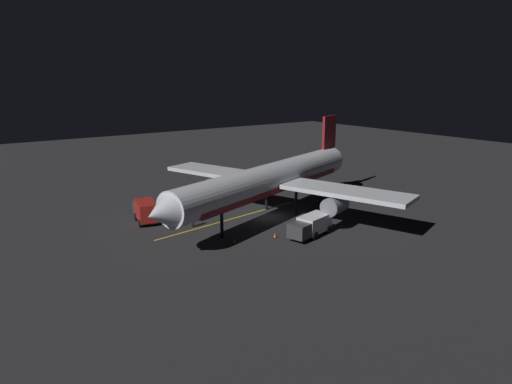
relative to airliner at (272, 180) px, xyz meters
The scene contains 8 objects.
ground_plane 4.77m from the airliner, 108.62° to the left, with size 180.00×180.00×0.20m, color #262628.
apron_guide_stripe 6.80m from the airliner, 66.76° to the left, with size 0.24×22.10×0.01m, color gold.
airliner is the anchor object (origin of this frame).
baggage_truck 15.67m from the airliner, 62.11° to the left, with size 6.16×3.28×2.56m.
catering_truck 9.07m from the airliner, behind, with size 3.44×6.04×2.21m.
ground_crew_worker 10.88m from the airliner, 78.78° to the left, with size 0.40×0.40×1.74m.
traffic_cone_near_left 8.98m from the airliner, 144.69° to the left, with size 0.50×0.50×0.55m.
traffic_cone_near_right 11.31m from the airliner, 120.32° to the left, with size 0.50×0.50×0.55m.
Camera 1 is at (-42.70, 32.76, 16.80)m, focal length 32.08 mm.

